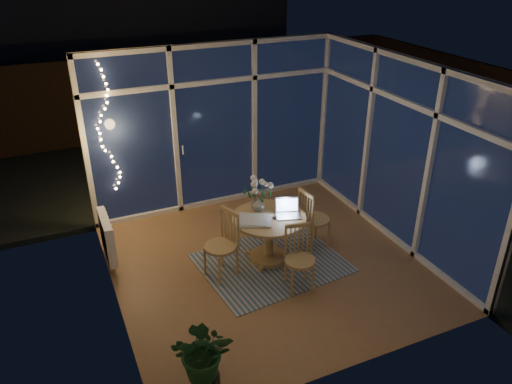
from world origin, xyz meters
The scene contains 25 objects.
floor centered at (0.00, 0.00, 0.00)m, with size 4.00×4.00×0.00m, color olive.
ceiling centered at (0.00, 0.00, 2.60)m, with size 4.00×4.00×0.00m, color white.
wall_back centered at (0.00, 2.00, 1.30)m, with size 4.00×0.04×2.60m, color silver.
wall_front centered at (0.00, -2.00, 1.30)m, with size 4.00×0.04×2.60m, color silver.
wall_left centered at (-2.00, 0.00, 1.30)m, with size 0.04×4.00×2.60m, color silver.
wall_right centered at (2.00, 0.00, 1.30)m, with size 0.04×4.00×2.60m, color silver.
window_wall_back centered at (0.00, 1.96, 1.30)m, with size 4.00×0.10×2.60m, color white.
window_wall_right centered at (1.96, 0.00, 1.30)m, with size 0.10×4.00×2.60m, color white.
radiator centered at (-1.94, 0.90, 0.40)m, with size 0.10×0.70×0.58m, color white.
fairy_lights centered at (-1.65, 1.88, 1.52)m, with size 0.24×0.10×1.85m, color #E6A45C, non-canonical shape.
garden_patio centered at (0.50, 5.00, -0.06)m, with size 12.00×6.00×0.10m, color black.
garden_fence centered at (0.00, 5.50, 0.90)m, with size 11.00×0.08×1.80m, color #331E12.
neighbour_roof centered at (0.30, 8.50, 2.20)m, with size 7.00×3.00×2.20m, color #353840.
garden_shrubs centered at (-0.80, 3.40, 0.45)m, with size 0.90×0.90×0.90m, color black.
rug centered at (0.05, -0.01, 0.01)m, with size 1.85×1.48×0.01m, color #B3A491.
dining_table centered at (0.05, 0.09, 0.34)m, with size 0.98×0.98×0.67m, color tan.
chair_left centered at (-0.67, 0.01, 0.47)m, with size 0.43×0.43×0.93m, color tan.
chair_right centered at (0.77, 0.12, 0.47)m, with size 0.43×0.43×0.93m, color tan.
chair_front centered at (0.13, -0.63, 0.43)m, with size 0.40×0.40×0.85m, color tan.
laptop centered at (0.29, 0.00, 0.79)m, with size 0.32×0.27×0.23m, color silver, non-canonical shape.
flower_vase centered at (-0.01, 0.30, 0.78)m, with size 0.20×0.20×0.21m, color white.
bowl centered at (0.35, 0.30, 0.69)m, with size 0.15×0.15×0.04m, color white.
newspapers centered at (-0.17, 0.08, 0.68)m, with size 0.42×0.32×0.02m, color beige.
phone centered at (0.14, 0.02, 0.68)m, with size 0.12×0.06×0.01m, color black.
potted_plant centered at (-1.44, -1.65, 0.38)m, with size 0.54×0.47×0.76m, color #18441E.
Camera 1 is at (-2.41, -5.03, 3.92)m, focal length 35.00 mm.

